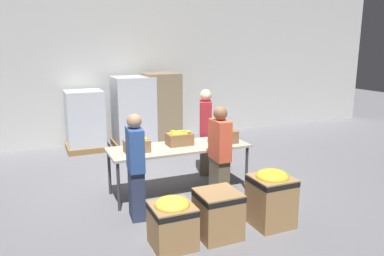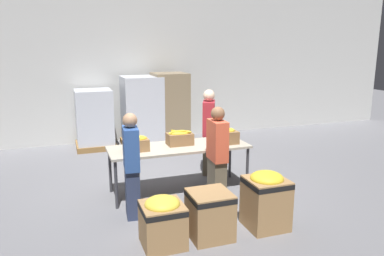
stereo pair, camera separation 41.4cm
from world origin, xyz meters
The scene contains 15 objects.
ground_plane centered at (0.00, 0.00, 0.00)m, with size 30.00×30.00×0.00m, color slate.
wall_back centered at (0.00, 3.92, 2.00)m, with size 16.00×0.08×4.00m.
sorting_table centered at (0.00, 0.00, 0.76)m, with size 2.37×0.83×0.81m.
banana_box_0 centered at (-0.74, -0.04, 0.94)m, with size 0.40×0.28×0.26m.
banana_box_1 centered at (0.04, 0.08, 0.94)m, with size 0.43×0.30×0.27m.
banana_box_2 centered at (0.79, -0.09, 0.95)m, with size 0.46×0.31×0.28m.
volunteer_0 centered at (-0.94, -0.70, 0.77)m, with size 0.25×0.44×1.56m.
volunteer_1 centered at (0.82, 0.70, 0.83)m, with size 0.38×0.50×1.66m.
volunteer_2 centered at (0.38, -0.75, 0.79)m, with size 0.23×0.43×1.59m.
donation_bin_0 centered at (-0.73, -1.65, 0.35)m, with size 0.53×0.53×0.65m.
donation_bin_1 centered at (-0.09, -1.65, 0.34)m, with size 0.54×0.54×0.63m.
donation_bin_2 centered at (0.74, -1.65, 0.43)m, with size 0.54×0.54×0.81m.
pallet_stack_0 centered at (-1.11, 3.36, 0.71)m, with size 0.93×0.93×1.44m.
pallet_stack_1 centered at (0.04, 3.21, 0.86)m, with size 1.02×1.02×1.73m.
pallet_stack_2 centered at (0.77, 3.20, 0.89)m, with size 0.91×0.91×1.80m.
Camera 1 is at (-2.20, -5.70, 2.50)m, focal length 35.00 mm.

